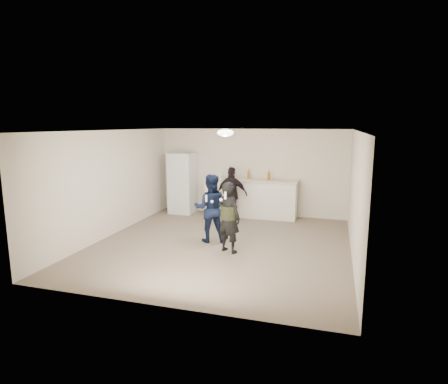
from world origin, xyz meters
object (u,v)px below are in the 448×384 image
(man, at_px, (211,208))
(woman, at_px, (229,217))
(fridge, at_px, (182,183))
(spectator, at_px, (232,194))
(shaker, at_px, (233,176))
(counter, at_px, (250,199))

(man, height_order, woman, man)
(fridge, relative_size, spectator, 1.21)
(man, xyz_separation_m, woman, (0.59, -0.58, -0.03))
(spectator, bearing_deg, shaker, -76.10)
(woman, bearing_deg, man, -21.55)
(fridge, bearing_deg, shaker, 0.89)
(counter, height_order, woman, woman)
(woman, height_order, spectator, woman)
(counter, distance_m, woman, 3.11)
(woman, bearing_deg, shaker, -53.21)
(fridge, height_order, woman, fridge)
(man, bearing_deg, woman, 120.73)
(woman, bearing_deg, fridge, -29.84)
(fridge, distance_m, shaker, 1.57)
(fridge, bearing_deg, counter, 1.94)
(counter, bearing_deg, spectator, -126.73)
(counter, distance_m, shaker, 0.84)
(shaker, bearing_deg, man, -86.36)
(spectator, bearing_deg, fridge, -15.33)
(shaker, distance_m, woman, 3.17)
(counter, height_order, fridge, fridge)
(counter, relative_size, woman, 1.75)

